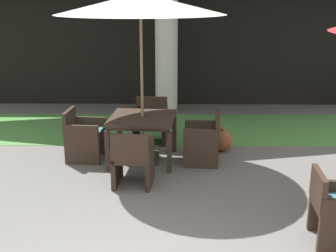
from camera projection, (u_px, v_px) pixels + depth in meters
The scene contains 8 objects.
lawn_strip at pixel (165, 128), 9.07m from camera, with size 12.53×2.23×0.01m, color #519347.
patio_table_mid_left at pixel (143, 122), 7.13m from camera, with size 1.11×1.11×0.76m.
patio_umbrella_mid_left at pixel (141, 6), 6.61m from camera, with size 2.60×2.60×2.73m.
patio_chair_mid_left_north at pixel (151, 121), 8.14m from camera, with size 0.64×0.54×0.82m.
patio_chair_mid_left_west at pixel (84, 136), 7.28m from camera, with size 0.62×0.62×0.84m.
patio_chair_mid_left_south at pixel (133, 159), 6.26m from camera, with size 0.58×0.60×0.84m.
patio_chair_mid_left_east at pixel (203, 139), 7.11m from camera, with size 0.60×0.60×0.84m.
terracotta_urn at pixel (222, 141), 7.72m from camera, with size 0.35×0.35×0.45m.
Camera 1 is at (0.18, -2.65, 2.63)m, focal length 47.15 mm.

